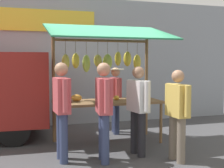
% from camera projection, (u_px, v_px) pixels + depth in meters
% --- Properties ---
extents(ground_plane, '(40.00, 40.00, 0.00)m').
position_uv_depth(ground_plane, '(108.00, 142.00, 6.51)').
color(ground_plane, '#424244').
extents(street_backdrop, '(9.00, 0.30, 3.40)m').
position_uv_depth(street_backdrop, '(81.00, 61.00, 8.45)').
color(street_backdrop, '#8C939E').
rests_on(street_backdrop, ground).
extents(market_stall, '(2.50, 1.46, 2.50)m').
position_uv_depth(market_stall, '(106.00, 68.00, 6.46)').
color(market_stall, brown).
rests_on(market_stall, ground).
extents(vendor_with_sunhat, '(0.40, 0.67, 1.55)m').
position_uv_depth(vendor_with_sunhat, '(115.00, 95.00, 7.29)').
color(vendor_with_sunhat, navy).
rests_on(vendor_with_sunhat, ground).
extents(shopper_with_ponytail, '(0.28, 0.69, 1.61)m').
position_uv_depth(shopper_with_ponytail, '(138.00, 104.00, 5.56)').
color(shopper_with_ponytail, '#232328').
rests_on(shopper_with_ponytail, ground).
extents(shopper_in_grey_tee, '(0.24, 0.71, 1.68)m').
position_uv_depth(shopper_in_grey_tee, '(62.00, 104.00, 5.21)').
color(shopper_in_grey_tee, navy).
rests_on(shopper_in_grey_tee, ground).
extents(shopper_with_shopping_bag, '(0.28, 0.71, 1.68)m').
position_uv_depth(shopper_with_shopping_bag, '(104.00, 105.00, 5.18)').
color(shopper_with_shopping_bag, navy).
rests_on(shopper_with_shopping_bag, ground).
extents(shopper_in_striped_shirt, '(0.24, 0.67, 1.56)m').
position_uv_depth(shopper_in_striped_shirt, '(177.00, 109.00, 5.21)').
color(shopper_in_striped_shirt, '#726656').
rests_on(shopper_in_striped_shirt, ground).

